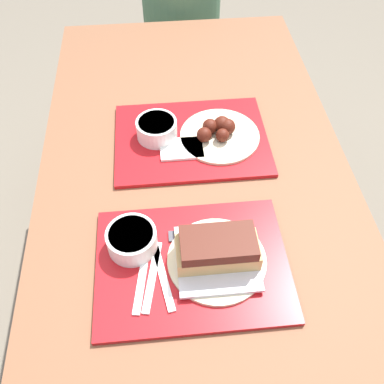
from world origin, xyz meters
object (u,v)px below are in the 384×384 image
at_px(tray_near, 192,264).
at_px(tray_far, 190,139).
at_px(person_seated_across, 181,5).
at_px(wings_plate_far, 219,132).
at_px(bowl_coleslaw_near, 132,239).
at_px(brisket_sandwich_plate, 217,253).
at_px(bowl_coleslaw_far, 157,128).

xyz_separation_m(tray_near, tray_far, (0.03, 0.40, 0.00)).
bearing_deg(tray_far, tray_near, -94.73).
xyz_separation_m(tray_near, person_seated_across, (0.08, 1.27, -0.06)).
bearing_deg(wings_plate_far, person_seated_across, 92.32).
height_order(tray_near, person_seated_across, person_seated_across).
bearing_deg(tray_near, person_seated_across, 86.58).
distance_m(tray_far, bowl_coleslaw_near, 0.38).
xyz_separation_m(tray_far, wings_plate_far, (0.08, -0.00, 0.02)).
bearing_deg(wings_plate_far, tray_far, 178.05).
distance_m(wings_plate_far, person_seated_across, 0.88).
bearing_deg(bowl_coleslaw_near, tray_near, -23.25).
bearing_deg(person_seated_across, wings_plate_far, -87.68).
distance_m(brisket_sandwich_plate, person_seated_across, 1.27).
xyz_separation_m(brisket_sandwich_plate, bowl_coleslaw_far, (-0.11, 0.41, -0.00)).
distance_m(brisket_sandwich_plate, bowl_coleslaw_far, 0.43).
height_order(tray_far, person_seated_across, person_seated_across).
xyz_separation_m(bowl_coleslaw_far, person_seated_across, (0.13, 0.86, -0.09)).
xyz_separation_m(tray_near, bowl_coleslaw_far, (-0.06, 0.41, 0.04)).
bearing_deg(brisket_sandwich_plate, wings_plate_far, 81.72).
relative_size(tray_far, bowl_coleslaw_far, 3.78).
relative_size(bowl_coleslaw_near, bowl_coleslaw_far, 1.00).
xyz_separation_m(wings_plate_far, person_seated_across, (-0.04, 0.87, -0.08)).
xyz_separation_m(bowl_coleslaw_near, wings_plate_far, (0.24, 0.34, -0.01)).
bearing_deg(tray_far, brisket_sandwich_plate, -86.91).
bearing_deg(bowl_coleslaw_far, tray_far, -9.96).
distance_m(tray_near, person_seated_across, 1.27).
bearing_deg(person_seated_across, bowl_coleslaw_far, -98.92).
xyz_separation_m(bowl_coleslaw_near, person_seated_across, (0.20, 1.21, -0.09)).
distance_m(bowl_coleslaw_near, person_seated_across, 1.23).
bearing_deg(person_seated_across, bowl_coleslaw_near, -99.57).
bearing_deg(brisket_sandwich_plate, bowl_coleslaw_far, 105.33).
distance_m(tray_far, wings_plate_far, 0.08).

